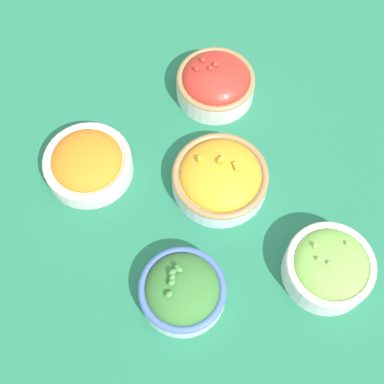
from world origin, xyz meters
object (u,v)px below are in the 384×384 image
(bowl_cherry_tomatoes, at_px, (216,82))
(bowl_carrots, at_px, (88,163))
(bowl_squash, at_px, (220,177))
(bowl_broccoli, at_px, (182,290))
(bowl_lettuce, at_px, (329,267))

(bowl_cherry_tomatoes, xyz_separation_m, bowl_carrots, (-0.06, 0.27, -0.01))
(bowl_squash, relative_size, bowl_carrots, 1.08)
(bowl_broccoli, xyz_separation_m, bowl_carrots, (0.27, 0.06, -0.00))
(bowl_broccoli, height_order, bowl_carrots, bowl_broccoli)
(bowl_cherry_tomatoes, height_order, bowl_carrots, bowl_cherry_tomatoes)
(bowl_squash, distance_m, bowl_broccoli, 0.20)
(bowl_lettuce, bearing_deg, bowl_cherry_tomatoes, 1.72)
(bowl_cherry_tomatoes, xyz_separation_m, bowl_squash, (-0.18, 0.07, -0.00))
(bowl_carrots, bearing_deg, bowl_squash, -121.07)
(bowl_broccoli, bearing_deg, bowl_lettuce, -105.19)
(bowl_cherry_tomatoes, bearing_deg, bowl_carrots, 102.72)
(bowl_squash, height_order, bowl_lettuce, bowl_lettuce)
(bowl_lettuce, bearing_deg, bowl_broccoli, 74.81)
(bowl_carrots, bearing_deg, bowl_cherry_tomatoes, -77.28)
(bowl_squash, xyz_separation_m, bowl_broccoli, (-0.15, 0.13, -0.00))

